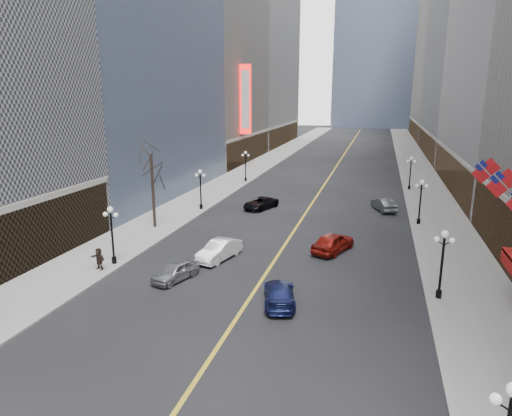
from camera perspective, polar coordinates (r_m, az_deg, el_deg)
The scene contains 24 objects.
sidewalk_east at distance 70.71m, azimuth 20.19°, elevation 2.70°, with size 6.00×230.00×0.15m, color gray.
sidewalk_west at distance 73.64m, azimuth -2.06°, elevation 3.98°, with size 6.00×230.00×0.15m, color gray.
lane_line at distance 80.64m, azimuth 9.66°, elevation 4.62°, with size 0.25×200.00×0.02m, color gold.
bldg_east_c at distance 108.18m, azimuth 28.59°, elevation 18.38°, with size 26.60×40.60×48.80m.
bldg_east_d at distance 151.04m, azimuth 25.15°, elevation 19.71°, with size 26.60×46.60×62.80m.
bldg_west_c at distance 94.82m, azimuth -8.80°, elevation 21.30°, with size 26.60×30.60×50.80m.
bldg_west_d at distance 128.09m, azimuth -2.28°, elevation 24.46°, with size 26.60×38.60×72.80m.
streetlamp_east_1 at distance 31.19m, azimuth 22.29°, elevation -5.72°, with size 1.26×0.44×4.52m.
streetlamp_east_2 at distance 48.47m, azimuth 19.89°, elevation 1.29°, with size 1.26×0.44×4.52m.
streetlamp_east_3 at distance 66.14m, azimuth 18.76°, elevation 4.58°, with size 1.26×0.44×4.52m.
streetlamp_west_1 at distance 36.45m, azimuth -17.59°, elevation -2.54°, with size 1.26×0.44×4.52m.
streetlamp_west_2 at distance 52.02m, azimuth -6.95°, elevation 2.85°, with size 1.26×0.44×4.52m.
streetlamp_west_3 at distance 68.78m, azimuth -1.31°, elevation 5.66°, with size 1.26×0.44×4.52m.
flag_4 at distance 32.67m, azimuth 28.71°, elevation 2.44°, with size 2.87×0.12×2.87m.
flag_5 at distance 37.48m, azimuth 27.02°, elevation 3.91°, with size 2.87×0.12×2.87m.
theatre_marquee at distance 82.64m, azimuth -1.31°, elevation 13.39°, with size 2.00×0.55×12.00m.
tree_west_far at distance 45.02m, azimuth -12.92°, elevation 5.18°, with size 3.60×3.60×7.92m.
car_nb_near at distance 33.21m, azimuth -10.03°, elevation -7.77°, with size 1.58×3.93×1.34m, color #98999F.
car_nb_mid at distance 36.75m, azimuth -4.64°, elevation -5.28°, with size 1.62×4.65×1.53m, color white.
car_nb_far at distance 52.69m, azimuth 0.59°, elevation 0.60°, with size 2.21×4.79×1.33m, color black.
car_sb_near at distance 29.28m, azimuth 2.93°, elevation -10.61°, with size 1.91×4.69×1.36m, color #141B4D.
car_sb_mid at distance 38.88m, azimuth 9.61°, elevation -4.24°, with size 1.97×4.89×1.67m, color maroon.
car_sb_far at distance 53.81m, azimuth 15.69°, elevation 0.42°, with size 1.54×4.41×1.45m, color #454B4C.
ped_west_far at distance 36.12m, azimuth -19.05°, elevation -6.01°, with size 1.54×0.44×1.66m, color #2E2019.
Camera 1 is at (7.55, 0.75, 12.86)m, focal length 32.00 mm.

